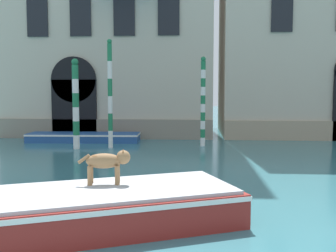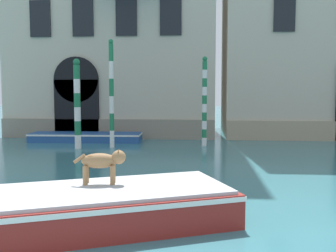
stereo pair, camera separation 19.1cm
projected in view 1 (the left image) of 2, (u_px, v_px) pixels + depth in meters
boat_foreground at (52, 211)px, 6.42m from camera, size 6.58×4.23×0.65m
dog_on_deck at (108, 161)px, 7.01m from camera, size 0.93×0.37×0.62m
boat_moored_near_palazzo at (84, 137)px, 18.04m from camera, size 5.13×1.52×0.40m
mooring_pole_0 at (203, 101)px, 16.51m from camera, size 0.21×0.21×3.76m
mooring_pole_2 at (76, 104)px, 15.65m from camera, size 0.27×0.27×3.60m
mooring_pole_3 at (110, 94)px, 15.94m from camera, size 0.19×0.19×4.41m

